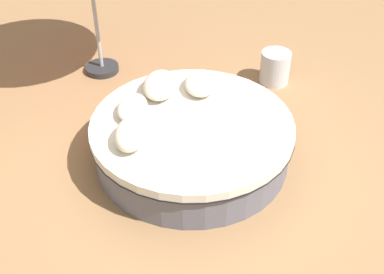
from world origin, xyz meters
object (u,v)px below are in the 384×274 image
throw_pillow_1 (160,85)px  throw_pillow_3 (132,133)px  throw_pillow_0 (201,83)px  side_table (275,67)px  throw_pillow_2 (132,107)px  round_bed (192,140)px

throw_pillow_1 → throw_pillow_3: throw_pillow_1 is taller
throw_pillow_0 → side_table: (1.00, -0.88, -0.35)m
throw_pillow_0 → throw_pillow_2: 0.83m
throw_pillow_3 → side_table: 2.48m
throw_pillow_1 → throw_pillow_2: 0.45m
throw_pillow_1 → throw_pillow_3: bearing=169.8°
round_bed → throw_pillow_3: throw_pillow_3 is taller
throw_pillow_2 → side_table: 2.18m
throw_pillow_0 → throw_pillow_3: (-0.96, 0.59, 0.02)m
throw_pillow_0 → round_bed: bearing=175.2°
throw_pillow_0 → throw_pillow_3: 1.12m
throw_pillow_2 → round_bed: bearing=-98.9°
round_bed → throw_pillow_3: bearing=124.0°
throw_pillow_0 → throw_pillow_1: bearing=104.1°
throw_pillow_2 → side_table: (1.50, -1.55, -0.34)m
throw_pillow_2 → throw_pillow_3: throw_pillow_3 is taller
round_bed → side_table: bearing=-30.3°
round_bed → throw_pillow_1: 0.71m
round_bed → throw_pillow_2: size_ratio=4.31×
throw_pillow_0 → throw_pillow_2: size_ratio=1.04×
throw_pillow_1 → throw_pillow_2: bearing=149.5°
throw_pillow_1 → throw_pillow_2: size_ratio=1.11×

